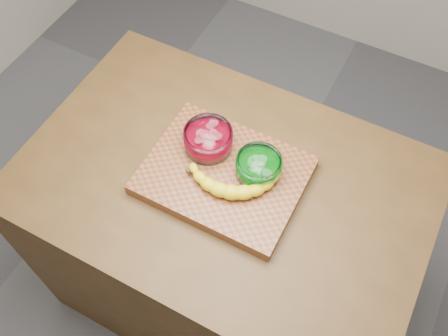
% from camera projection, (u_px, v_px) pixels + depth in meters
% --- Properties ---
extents(ground, '(3.50, 3.50, 0.00)m').
position_uv_depth(ground, '(224.00, 285.00, 2.22)').
color(ground, '#4F4F53').
rests_on(ground, ground).
extents(counter, '(1.20, 0.80, 0.90)m').
position_uv_depth(counter, '(224.00, 243.00, 1.84)').
color(counter, '#4B3116').
rests_on(counter, ground).
extents(cutting_board, '(0.45, 0.35, 0.04)m').
position_uv_depth(cutting_board, '(224.00, 175.00, 1.44)').
color(cutting_board, brown).
rests_on(cutting_board, counter).
extents(bowl_red, '(0.14, 0.14, 0.07)m').
position_uv_depth(bowl_red, '(208.00, 139.00, 1.45)').
color(bowl_red, white).
rests_on(bowl_red, cutting_board).
extents(bowl_green, '(0.13, 0.13, 0.06)m').
position_uv_depth(bowl_green, '(259.00, 166.00, 1.40)').
color(bowl_green, white).
rests_on(bowl_green, cutting_board).
extents(banana, '(0.28, 0.17, 0.04)m').
position_uv_depth(banana, '(232.00, 177.00, 1.39)').
color(banana, yellow).
rests_on(banana, cutting_board).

